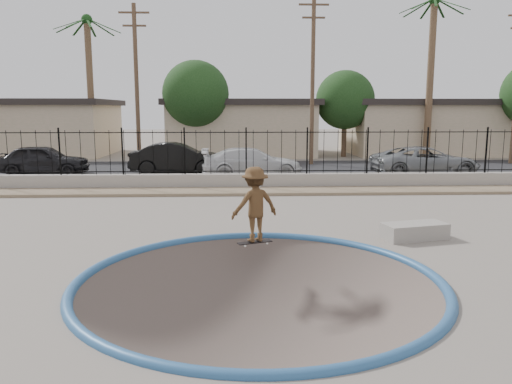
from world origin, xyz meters
The scene contains 23 objects.
ground centered at (0.00, 12.00, -1.10)m, with size 120.00×120.00×2.20m, color slate.
bowl_pit centered at (0.00, -1.00, 0.00)m, with size 6.84×6.84×1.80m, color #51453E, non-canonical shape.
coping_ring centered at (0.00, -1.00, 0.00)m, with size 7.04×7.04×0.20m, color #295687.
rock_strip centered at (0.00, 9.20, 0.06)m, with size 42.00×1.60×0.11m, color #927B5F.
retaining_wall centered at (0.00, 10.30, 0.30)m, with size 42.00×0.45×0.60m, color gray.
fence centered at (0.00, 10.30, 1.50)m, with size 40.00×0.04×1.80m.
street centered at (0.00, 17.00, 0.02)m, with size 90.00×8.00×0.04m, color black.
house_west centered at (-15.00, 26.50, 1.97)m, with size 11.60×8.60×3.90m.
house_center centered at (0.00, 26.50, 1.97)m, with size 10.60×8.60×3.90m.
house_east centered at (14.00, 26.50, 1.97)m, with size 12.60×8.60×3.90m.
palm_mid centered at (-10.00, 24.00, 6.69)m, with size 2.30×2.30×9.30m.
palm_right centered at (12.00, 22.00, 7.33)m, with size 2.30×2.30×10.30m.
utility_pole_left centered at (-6.00, 19.00, 4.70)m, with size 1.70×0.24×9.00m.
utility_pole_mid centered at (4.00, 19.00, 4.96)m, with size 1.70×0.24×9.50m.
street_tree_left centered at (-3.00, 23.00, 4.19)m, with size 4.32×4.32×6.36m.
street_tree_mid centered at (7.00, 24.00, 3.84)m, with size 3.96×3.96×5.83m.
skater centered at (0.02, 1.61, 0.89)m, with size 1.16×0.66×1.79m, color brown.
skateboard centered at (0.02, 1.61, 0.06)m, with size 0.87×0.50×0.07m.
concrete_ledge centered at (4.06, 2.00, 0.20)m, with size 1.60×0.70×0.40m, color gray.
car_a centered at (-9.88, 14.74, 0.78)m, with size 1.75×4.35×1.48m, color black.
car_b centered at (-3.35, 15.00, 0.80)m, with size 1.63×4.67×1.54m, color black.
car_c centered at (0.35, 13.53, 0.73)m, with size 1.94×4.77×1.38m, color silver.
car_d centered at (8.70, 13.56, 0.75)m, with size 2.36×5.11×1.42m, color gray.
Camera 1 is at (-0.43, -10.03, 3.23)m, focal length 35.00 mm.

